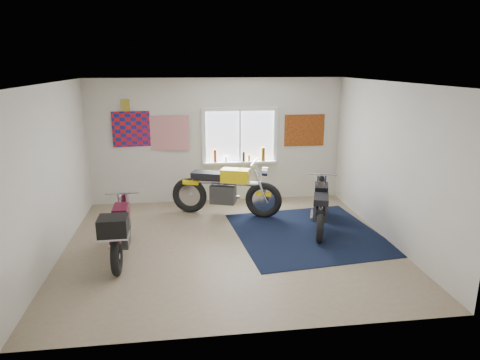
{
  "coord_description": "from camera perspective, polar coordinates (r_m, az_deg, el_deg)",
  "views": [
    {
      "loc": [
        -0.71,
        -6.71,
        2.99
      ],
      "look_at": [
        0.23,
        0.4,
        1.03
      ],
      "focal_mm": 32.0,
      "sensor_mm": 36.0,
      "label": 1
    }
  ],
  "objects": [
    {
      "name": "maroon_tourer",
      "position": [
        6.9,
        -15.76,
        -6.58
      ],
      "size": [
        0.55,
        1.83,
        0.93
      ],
      "rotation": [
        0.0,
        0.0,
        1.59
      ],
      "color": "black",
      "rests_on": "ground"
    },
    {
      "name": "ground",
      "position": [
        7.38,
        -1.38,
        -8.6
      ],
      "size": [
        5.5,
        5.5,
        0.0
      ],
      "primitive_type": "plane",
      "color": "#9E896B",
      "rests_on": "ground"
    },
    {
      "name": "room_shell",
      "position": [
        6.88,
        -1.47,
        3.99
      ],
      "size": [
        5.5,
        5.5,
        5.5
      ],
      "color": "white",
      "rests_on": "ground"
    },
    {
      "name": "triumph_poster",
      "position": [
        9.67,
        8.58,
        6.57
      ],
      "size": [
        0.9,
        0.03,
        0.7
      ],
      "primitive_type": "cube",
      "color": "#A54C14",
      "rests_on": "room_shell"
    },
    {
      "name": "flag_display",
      "position": [
        9.3,
        -15.06,
        9.61
      ],
      "size": [
        1.6,
        0.1,
        1.17
      ],
      "color": "red",
      "rests_on": "room_shell"
    },
    {
      "name": "yellow_triumph",
      "position": [
        8.62,
        -1.96,
        -1.47
      ],
      "size": [
        2.2,
        0.96,
        1.15
      ],
      "rotation": [
        0.0,
        0.0,
        -0.34
      ],
      "color": "black",
      "rests_on": "ground"
    },
    {
      "name": "oil_bottles",
      "position": [
        9.41,
        0.57,
        3.27
      ],
      "size": [
        1.14,
        0.09,
        0.3
      ],
      "color": "#863813",
      "rests_on": "window_assembly"
    },
    {
      "name": "window_assembly",
      "position": [
        9.4,
        -0.02,
        5.37
      ],
      "size": [
        1.66,
        0.17,
        1.26
      ],
      "color": "white",
      "rests_on": "room_shell"
    },
    {
      "name": "navy_rug",
      "position": [
        7.91,
        8.97,
        -7.06
      ],
      "size": [
        2.76,
        2.85,
        0.01
      ],
      "primitive_type": "cube",
      "rotation": [
        0.0,
        0.0,
        0.11
      ],
      "color": "black",
      "rests_on": "ground"
    },
    {
      "name": "black_chrome_bike",
      "position": [
        8.05,
        10.68,
        -3.61
      ],
      "size": [
        0.77,
        1.8,
        0.96
      ],
      "rotation": [
        0.0,
        0.0,
        1.25
      ],
      "color": "black",
      "rests_on": "navy_rug"
    }
  ]
}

